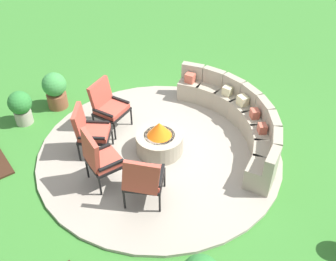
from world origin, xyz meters
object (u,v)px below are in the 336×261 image
lounge_chair_front_right (89,130)px  lounge_chair_back_right (143,178)px  curved_stone_bench (238,118)px  lounge_chair_front_left (108,105)px  lounge_chair_back_left (99,158)px  potted_plant_3 (21,106)px  fire_pit (159,140)px  potted_plant_1 (55,89)px

lounge_chair_front_right → lounge_chair_back_right: lounge_chair_front_right is taller
curved_stone_bench → lounge_chair_back_right: 2.61m
lounge_chair_front_left → lounge_chair_back_left: bearing=32.7°
lounge_chair_back_left → potted_plant_3: 2.61m
curved_stone_bench → lounge_chair_front_left: lounge_chair_front_left is taller
fire_pit → curved_stone_bench: size_ratio=0.26×
lounge_chair_front_left → lounge_chair_back_right: 2.16m
potted_plant_3 → lounge_chair_front_right: bearing=20.8°
lounge_chair_front_right → potted_plant_3: lounge_chair_front_right is taller
potted_plant_1 → fire_pit: bearing=18.9°
lounge_chair_back_left → potted_plant_1: lounge_chair_back_left is taller
fire_pit → lounge_chair_front_right: 1.30m
lounge_chair_back_right → potted_plant_1: (-3.48, 0.04, -0.14)m
curved_stone_bench → lounge_chair_front_left: 2.61m
lounge_chair_front_left → curved_stone_bench: bearing=118.0°
fire_pit → lounge_chair_front_right: (-0.73, -1.04, 0.28)m
lounge_chair_back_left → potted_plant_1: bearing=174.4°
fire_pit → curved_stone_bench: 1.68m
lounge_chair_front_right → lounge_chair_back_left: 0.84m
lounge_chair_front_right → potted_plant_1: bearing=-144.8°
potted_plant_3 → lounge_chair_back_left: bearing=9.6°
lounge_chair_front_left → lounge_chair_back_right: lounge_chair_front_left is taller
fire_pit → lounge_chair_back_left: bearing=-86.6°
lounge_chair_front_right → potted_plant_1: (-1.88, 0.15, -0.14)m
lounge_chair_front_left → potted_plant_3: size_ratio=1.38×
fire_pit → lounge_chair_front_left: 1.31m
curved_stone_bench → potted_plant_3: bearing=-131.2°
curved_stone_bench → potted_plant_3: size_ratio=4.62×
lounge_chair_front_left → lounge_chair_back_right: (2.08, -0.56, -0.01)m
lounge_chair_front_right → potted_plant_1: lounge_chair_front_right is taller
lounge_chair_back_left → potted_plant_3: size_ratio=1.56×
fire_pit → curved_stone_bench: (0.44, 1.63, 0.06)m
curved_stone_bench → potted_plant_3: (-2.92, -3.34, 0.05)m
lounge_chair_back_left → potted_plant_1: (-2.69, 0.39, -0.19)m
fire_pit → lounge_chair_back_right: 1.31m
curved_stone_bench → lounge_chair_front_left: size_ratio=3.34×
lounge_chair_front_left → potted_plant_1: (-1.40, -0.52, -0.15)m
lounge_chair_front_right → lounge_chair_back_left: (0.81, -0.24, 0.04)m
fire_pit → lounge_chair_back_left: 1.32m
potted_plant_3 → potted_plant_1: bearing=98.8°
lounge_chair_front_left → lounge_chair_front_right: bearing=13.8°
lounge_chair_front_right → potted_plant_1: 1.89m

